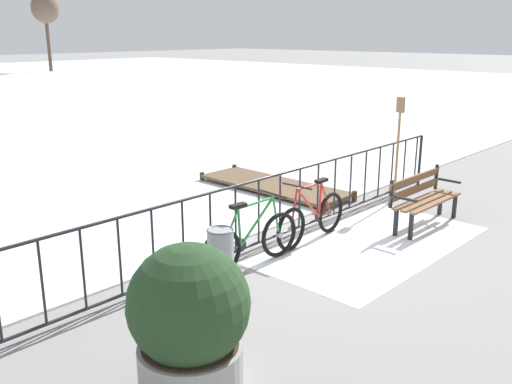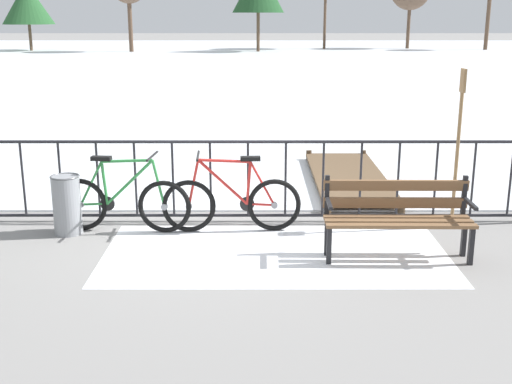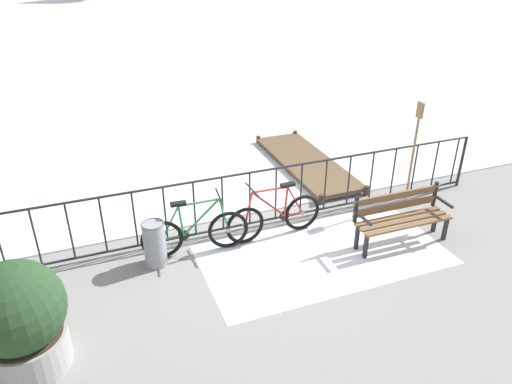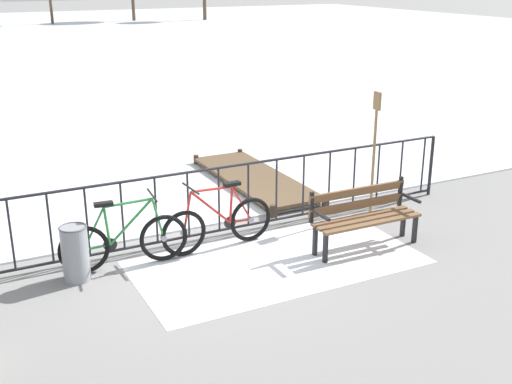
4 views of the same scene
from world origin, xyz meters
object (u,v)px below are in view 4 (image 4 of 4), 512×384
Objects in this scene: park_bench at (363,213)px; trash_bin at (75,253)px; bicycle_near_railing at (218,224)px; bicycle_second at (124,241)px; oar_upright at (374,145)px.

park_bench reaches higher than trash_bin.
park_bench is at bearing -11.65° from trash_bin.
bicycle_near_railing is 1.35m from bicycle_second.
oar_upright is (0.92, 1.02, 0.63)m from park_bench.
trash_bin is (-3.85, 0.79, -0.14)m from park_bench.
park_bench is 1.51m from oar_upright.
park_bench is at bearing -15.39° from bicycle_second.
oar_upright is (4.77, 0.23, 0.76)m from trash_bin.
oar_upright is at bearing 1.96° from bicycle_second.
bicycle_near_railing is 2.04m from park_bench.
trash_bin is (-0.65, -0.09, 0.00)m from bicycle_second.
trash_bin is 0.37× the size of oar_upright.
oar_upright is (4.11, 0.14, 0.77)m from bicycle_second.
bicycle_near_railing and bicycle_second have the same top height.
bicycle_second is at bearing 164.61° from park_bench.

